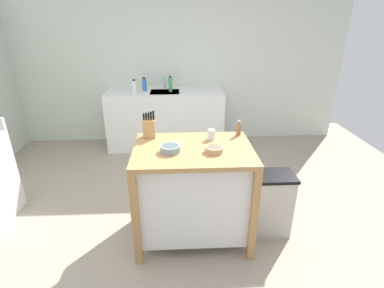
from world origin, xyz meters
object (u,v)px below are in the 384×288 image
at_px(trash_bin, 272,203).
at_px(bottle_dish_soap, 170,84).
at_px(bowl_stoneware_deep, 214,149).
at_px(knife_block, 149,128).
at_px(bottle_spray_cleaner, 134,87).
at_px(bottle_hand_soap, 144,84).
at_px(sink_faucet, 165,82).
at_px(drinking_cup, 211,135).
at_px(pepper_grinder, 239,128).
at_px(bowl_ceramic_small, 170,148).
at_px(kitchen_island, 193,188).

relative_size(trash_bin, bottle_dish_soap, 2.64).
height_order(bowl_stoneware_deep, bottle_dish_soap, bottle_dish_soap).
xyz_separation_m(knife_block, bottle_spray_cleaner, (-0.38, 1.82, -0.01)).
bearing_deg(bottle_hand_soap, sink_faucet, 14.63).
xyz_separation_m(knife_block, bowl_stoneware_deep, (0.56, -0.36, -0.07)).
height_order(trash_bin, bottle_dish_soap, bottle_dish_soap).
height_order(drinking_cup, pepper_grinder, pepper_grinder).
relative_size(trash_bin, sink_faucet, 2.86).
distance_m(bowl_ceramic_small, bottle_hand_soap, 2.34).
xyz_separation_m(kitchen_island, trash_bin, (0.75, 0.01, -0.19)).
distance_m(bowl_ceramic_small, trash_bin, 1.14).
distance_m(drinking_cup, trash_bin, 0.88).
relative_size(sink_faucet, bottle_spray_cleaner, 1.07).
bearing_deg(bottle_hand_soap, pepper_grinder, -61.19).
distance_m(trash_bin, sink_faucet, 2.63).
distance_m(kitchen_island, knife_block, 0.69).
bearing_deg(bottle_dish_soap, knife_block, -94.86).
xyz_separation_m(sink_faucet, bottle_hand_soap, (-0.31, -0.08, -0.01)).
distance_m(kitchen_island, bowl_stoneware_deep, 0.47).
xyz_separation_m(bowl_ceramic_small, bottle_dish_soap, (-0.04, 2.21, 0.07)).
bearing_deg(drinking_cup, knife_block, 171.85).
height_order(bowl_ceramic_small, trash_bin, bowl_ceramic_small).
bearing_deg(bottle_hand_soap, bottle_spray_cleaner, -133.98).
height_order(kitchen_island, bottle_spray_cleaner, bottle_spray_cleaner).
bearing_deg(bottle_dish_soap, pepper_grinder, -70.22).
height_order(kitchen_island, sink_faucet, sink_faucet).
height_order(bowl_stoneware_deep, pepper_grinder, pepper_grinder).
bearing_deg(sink_faucet, kitchen_island, -82.11).
xyz_separation_m(kitchen_island, bottle_hand_soap, (-0.63, 2.23, 0.49)).
height_order(bowl_ceramic_small, bottle_dish_soap, bottle_dish_soap).
height_order(bowl_stoneware_deep, sink_faucet, sink_faucet).
bearing_deg(trash_bin, sink_faucet, 114.94).
relative_size(drinking_cup, trash_bin, 0.15).
distance_m(knife_block, bowl_stoneware_deep, 0.67).
xyz_separation_m(pepper_grinder, bottle_hand_soap, (-1.08, 1.96, 0.02)).
xyz_separation_m(knife_block, pepper_grinder, (0.83, 0.01, -0.02)).
xyz_separation_m(kitchen_island, pepper_grinder, (0.44, 0.27, 0.47)).
bearing_deg(kitchen_island, bowl_stoneware_deep, -28.81).
xyz_separation_m(pepper_grinder, sink_faucet, (-0.76, 2.04, 0.03)).
bearing_deg(bottle_dish_soap, trash_bin, -65.33).
height_order(pepper_grinder, bottle_dish_soap, bottle_dish_soap).
relative_size(bowl_ceramic_small, bottle_hand_soap, 0.79).
relative_size(kitchen_island, trash_bin, 1.62).
bearing_deg(pepper_grinder, drinking_cup, -161.74).
bearing_deg(bottle_dish_soap, bottle_hand_soap, 167.93).
height_order(drinking_cup, bottle_dish_soap, bottle_dish_soap).
bearing_deg(bottle_hand_soap, trash_bin, -58.07).
distance_m(drinking_cup, bottle_spray_cleaner, 2.13).
bearing_deg(trash_bin, bowl_stoneware_deep, -170.08).
relative_size(bowl_stoneware_deep, bottle_hand_soap, 0.71).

